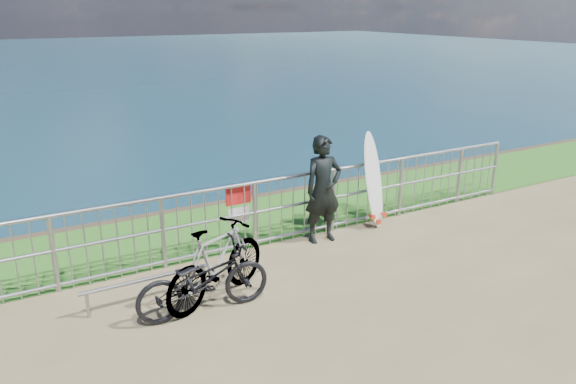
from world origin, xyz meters
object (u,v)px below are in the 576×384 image
surfer (323,189)px  bicycle_near (203,280)px  surfboard (374,184)px  bicycle_far (216,263)px

surfer → bicycle_near: bearing=-150.6°
surfboard → bicycle_far: (-3.43, -1.11, -0.25)m
surfer → bicycle_near: 2.89m
surfer → surfboard: bearing=9.8°
surfer → bicycle_far: 2.53m
bicycle_near → surfboard: bearing=-68.0°
surfer → bicycle_near: (-2.58, -1.23, -0.43)m
surfboard → bicycle_near: surfboard is taller
surfer → surfboard: surfer is taller
surfboard → bicycle_near: (-3.71, -1.34, -0.33)m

